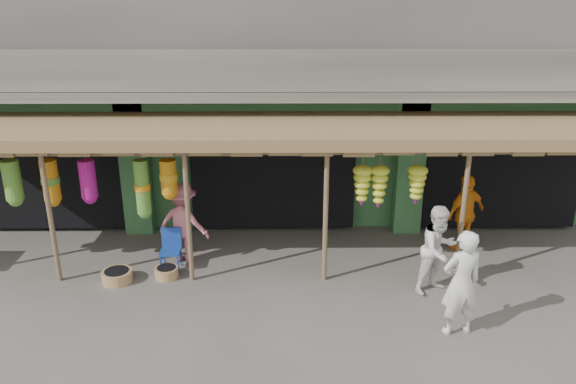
{
  "coord_description": "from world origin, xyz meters",
  "views": [
    {
      "loc": [
        0.24,
        -9.61,
        5.24
      ],
      "look_at": [
        0.32,
        1.0,
        1.33
      ],
      "focal_mm": 35.0,
      "sensor_mm": 36.0,
      "label": 1
    }
  ],
  "objects_px": {
    "person_right": "(439,250)",
    "person_vendor": "(465,213)",
    "blue_chair": "(171,247)",
    "person_front": "(461,283)",
    "person_shopper": "(183,223)"
  },
  "relations": [
    {
      "from": "person_vendor",
      "to": "person_shopper",
      "type": "height_order",
      "value": "person_vendor"
    },
    {
      "from": "person_front",
      "to": "person_right",
      "type": "xyz_separation_m",
      "value": [
        -0.0,
        1.31,
        -0.07
      ]
    },
    {
      "from": "person_front",
      "to": "person_shopper",
      "type": "xyz_separation_m",
      "value": [
        -4.77,
        2.58,
        -0.07
      ]
    },
    {
      "from": "person_right",
      "to": "person_vendor",
      "type": "relative_size",
      "value": 1.0
    },
    {
      "from": "person_front",
      "to": "person_vendor",
      "type": "xyz_separation_m",
      "value": [
        1.0,
        3.03,
        -0.06
      ]
    },
    {
      "from": "blue_chair",
      "to": "person_front",
      "type": "height_order",
      "value": "person_front"
    },
    {
      "from": "person_right",
      "to": "person_shopper",
      "type": "relative_size",
      "value": 1.01
    },
    {
      "from": "person_vendor",
      "to": "person_right",
      "type": "bearing_deg",
      "value": 30.39
    },
    {
      "from": "person_front",
      "to": "person_vendor",
      "type": "relative_size",
      "value": 1.08
    },
    {
      "from": "person_front",
      "to": "person_right",
      "type": "bearing_deg",
      "value": -102.15
    },
    {
      "from": "blue_chair",
      "to": "person_right",
      "type": "bearing_deg",
      "value": -10.41
    },
    {
      "from": "blue_chair",
      "to": "person_front",
      "type": "relative_size",
      "value": 0.46
    },
    {
      "from": "person_right",
      "to": "person_shopper",
      "type": "distance_m",
      "value": 4.93
    },
    {
      "from": "blue_chair",
      "to": "person_right",
      "type": "xyz_separation_m",
      "value": [
        4.96,
        -0.92,
        0.37
      ]
    },
    {
      "from": "person_right",
      "to": "blue_chair",
      "type": "bearing_deg",
      "value": 138.14
    }
  ]
}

